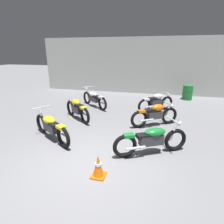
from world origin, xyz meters
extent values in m
plane|color=gray|center=(0.00, 0.00, 0.00)|extent=(60.00, 60.00, 0.00)
cube|color=#B2B2AD|center=(0.00, 8.75, 1.80)|extent=(13.01, 0.24, 3.60)
torus|color=black|center=(-2.22, 1.39, 0.34)|extent=(0.63, 0.45, 0.67)
torus|color=black|center=(-0.94, 0.60, 0.34)|extent=(0.63, 0.45, 0.67)
cylinder|color=silver|center=(-2.15, 1.35, 0.65)|extent=(0.27, 0.20, 0.66)
cube|color=#38383D|center=(-1.58, 0.99, 0.44)|extent=(0.69, 0.55, 0.28)
ellipsoid|color=yellow|center=(-1.67, 1.05, 0.66)|extent=(0.68, 0.59, 0.22)
cube|color=black|center=(-1.39, 0.88, 0.57)|extent=(0.47, 0.41, 0.10)
cube|color=yellow|center=(-1.03, 0.65, 0.64)|extent=(0.34, 0.32, 0.08)
cylinder|color=silver|center=(-2.10, 1.32, 0.96)|extent=(0.39, 0.60, 0.04)
sphere|color=white|center=(-2.27, 1.42, 0.84)|extent=(0.14, 0.14, 0.14)
cylinder|color=silver|center=(-1.09, 0.84, 0.32)|extent=(0.50, 0.35, 0.07)
torus|color=black|center=(-2.08, 3.34, 0.34)|extent=(0.59, 0.51, 0.67)
torus|color=black|center=(-1.07, 2.52, 0.34)|extent=(0.59, 0.51, 0.67)
cylinder|color=silver|center=(-2.02, 3.29, 0.59)|extent=(0.23, 0.21, 0.56)
cube|color=#38383D|center=(-1.57, 2.93, 0.44)|extent=(0.60, 0.55, 0.28)
ellipsoid|color=yellow|center=(-1.65, 2.99, 0.72)|extent=(0.58, 0.54, 0.26)
cube|color=black|center=(-1.40, 2.79, 0.64)|extent=(0.46, 0.44, 0.10)
cube|color=yellow|center=(-1.14, 2.59, 0.64)|extent=(0.34, 0.33, 0.08)
cylinder|color=silver|center=(-1.97, 3.25, 0.85)|extent=(0.33, 0.40, 0.04)
sphere|color=white|center=(-2.13, 3.37, 0.73)|extent=(0.14, 0.14, 0.14)
cylinder|color=silver|center=(-1.18, 2.78, 0.32)|extent=(0.47, 0.40, 0.07)
torus|color=black|center=(-2.09, 5.28, 0.34)|extent=(0.59, 0.50, 0.67)
torus|color=black|center=(-0.92, 4.35, 0.34)|extent=(0.59, 0.50, 0.67)
cylinder|color=silver|center=(-2.03, 5.23, 0.65)|extent=(0.26, 0.23, 0.66)
cube|color=#38383D|center=(-1.51, 4.82, 0.44)|extent=(0.67, 0.60, 0.28)
ellipsoid|color=white|center=(-1.59, 4.88, 0.66)|extent=(0.67, 0.62, 0.22)
cube|color=black|center=(-1.34, 4.68, 0.57)|extent=(0.46, 0.44, 0.10)
cube|color=white|center=(-1.00, 4.41, 0.64)|extent=(0.34, 0.33, 0.08)
cylinder|color=silver|center=(-1.99, 5.20, 0.96)|extent=(0.45, 0.55, 0.04)
sphere|color=white|center=(-2.14, 5.32, 0.84)|extent=(0.14, 0.14, 0.14)
cylinder|color=silver|center=(-1.04, 4.60, 0.32)|extent=(0.47, 0.40, 0.07)
torus|color=black|center=(2.21, 1.26, 0.34)|extent=(0.64, 0.42, 0.67)
torus|color=black|center=(0.90, 0.54, 0.34)|extent=(0.64, 0.42, 0.67)
cylinder|color=silver|center=(2.14, 1.22, 0.65)|extent=(0.27, 0.19, 0.66)
cube|color=#38383D|center=(1.55, 0.90, 0.44)|extent=(0.69, 0.53, 0.28)
ellipsoid|color=#197F33|center=(1.64, 0.94, 0.66)|extent=(0.68, 0.57, 0.22)
cube|color=black|center=(1.36, 0.79, 0.57)|extent=(0.47, 0.40, 0.10)
cube|color=#197F33|center=(0.98, 0.59, 0.64)|extent=(0.34, 0.31, 0.08)
cylinder|color=silver|center=(2.09, 1.19, 0.96)|extent=(0.36, 0.61, 0.04)
sphere|color=white|center=(2.27, 1.29, 0.84)|extent=(0.14, 0.14, 0.14)
cylinder|color=silver|center=(1.18, 0.54, 0.32)|extent=(0.52, 0.32, 0.07)
torus|color=black|center=(2.11, 3.38, 0.34)|extent=(0.62, 0.45, 0.67)
torus|color=black|center=(1.02, 2.68, 0.34)|extent=(0.62, 0.45, 0.67)
cylinder|color=silver|center=(2.05, 3.33, 0.59)|extent=(0.24, 0.19, 0.56)
cube|color=#38383D|center=(1.56, 3.03, 0.44)|extent=(0.61, 0.51, 0.28)
ellipsoid|color=orange|center=(1.65, 3.08, 0.72)|extent=(0.59, 0.52, 0.26)
cube|color=black|center=(1.38, 2.91, 0.64)|extent=(0.47, 0.42, 0.10)
cube|color=orange|center=(1.10, 2.73, 0.64)|extent=(0.34, 0.32, 0.08)
cylinder|color=silver|center=(1.99, 3.30, 0.85)|extent=(0.29, 0.42, 0.04)
sphere|color=white|center=(2.16, 3.41, 0.73)|extent=(0.14, 0.14, 0.14)
cylinder|color=silver|center=(1.30, 2.70, 0.32)|extent=(0.50, 0.35, 0.07)
torus|color=black|center=(2.05, 5.30, 0.34)|extent=(0.59, 0.51, 0.67)
torus|color=black|center=(1.04, 4.47, 0.34)|extent=(0.59, 0.51, 0.67)
cylinder|color=silver|center=(1.99, 5.24, 0.59)|extent=(0.23, 0.21, 0.56)
cube|color=#38383D|center=(1.55, 4.88, 0.44)|extent=(0.59, 0.55, 0.28)
ellipsoid|color=white|center=(1.62, 4.95, 0.72)|extent=(0.58, 0.55, 0.26)
cube|color=black|center=(1.38, 4.74, 0.64)|extent=(0.46, 0.44, 0.10)
cube|color=white|center=(1.12, 4.54, 0.64)|extent=(0.34, 0.33, 0.08)
cylinder|color=silver|center=(1.94, 5.21, 0.85)|extent=(0.33, 0.39, 0.04)
sphere|color=white|center=(2.10, 5.33, 0.73)|extent=(0.14, 0.14, 0.14)
cylinder|color=silver|center=(1.32, 4.53, 0.32)|extent=(0.47, 0.40, 0.07)
cylinder|color=#1E722D|center=(3.27, 7.63, 0.42)|extent=(0.56, 0.56, 0.85)
torus|color=#1E722D|center=(3.27, 7.63, 0.59)|extent=(0.59, 0.59, 0.03)
torus|color=#1E722D|center=(3.27, 7.63, 0.26)|extent=(0.59, 0.59, 0.03)
cube|color=orange|center=(0.46, -0.40, 0.02)|extent=(0.32, 0.32, 0.04)
cone|color=orange|center=(0.46, -0.40, 0.29)|extent=(0.24, 0.24, 0.50)
cylinder|color=white|center=(0.46, -0.40, 0.32)|extent=(0.15, 0.15, 0.06)
camera|label=1|loc=(1.67, -3.77, 2.74)|focal=29.65mm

